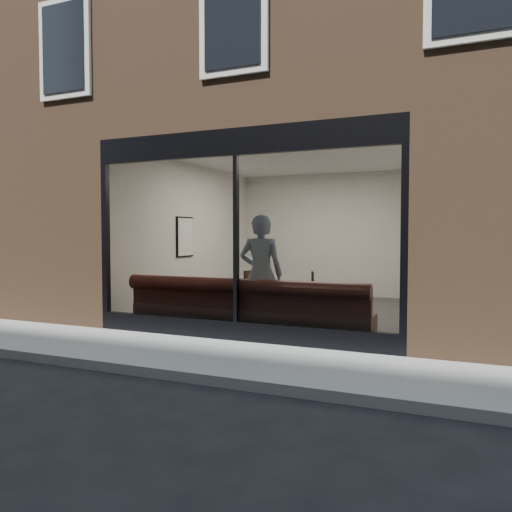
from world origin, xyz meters
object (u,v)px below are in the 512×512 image
at_px(cafe_table_left, 214,284).
at_px(cafe_table_right, 323,287).
at_px(cafe_chair_left, 245,307).
at_px(cafe_chair_right, 302,310).
at_px(banquette, 247,322).
at_px(person, 261,274).

height_order(cafe_table_left, cafe_table_right, cafe_table_right).
bearing_deg(cafe_chair_left, cafe_table_left, 94.78).
bearing_deg(cafe_chair_right, banquette, 54.66).
relative_size(banquette, cafe_chair_right, 10.07).
bearing_deg(cafe_table_left, person, -14.88).
bearing_deg(cafe_chair_left, cafe_table_right, -176.75).
height_order(cafe_table_left, cafe_chair_right, cafe_table_left).
relative_size(person, cafe_table_left, 3.13).
relative_size(cafe_table_left, cafe_chair_right, 1.57).
xyz_separation_m(cafe_table_left, cafe_chair_right, (1.33, 0.88, -0.50)).
bearing_deg(person, cafe_chair_left, -63.99).
xyz_separation_m(banquette, person, (0.12, 0.28, 0.75)).
xyz_separation_m(banquette, cafe_table_left, (-0.88, 0.55, 0.52)).
distance_m(person, cafe_chair_right, 1.40).
distance_m(banquette, cafe_table_right, 1.43).
distance_m(person, cafe_table_left, 1.06).
distance_m(cafe_table_right, cafe_chair_right, 0.91).
distance_m(cafe_table_left, cafe_table_right, 1.90).
height_order(person, cafe_table_right, person).
bearing_deg(banquette, cafe_chair_right, 72.45).
height_order(cafe_table_left, cafe_chair_left, cafe_table_left).
bearing_deg(person, banquette, 57.79).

